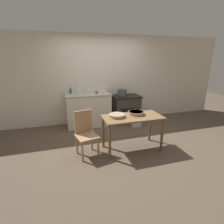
{
  "coord_description": "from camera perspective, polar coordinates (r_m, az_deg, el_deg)",
  "views": [
    {
      "loc": [
        -1.2,
        -3.54,
        1.92
      ],
      "look_at": [
        0.0,
        0.43,
        0.61
      ],
      "focal_mm": 28.0,
      "sensor_mm": 36.0,
      "label": 1
    }
  ],
  "objects": [
    {
      "name": "bottle_mid_left",
      "position": [
        5.05,
        -13.38,
        6.66
      ],
      "size": [
        0.07,
        0.07,
        0.18
      ],
      "color": "#3D5675",
      "rests_on": "counter_cabinet"
    },
    {
      "name": "cup_center_left",
      "position": [
        4.88,
        -5.06,
        6.36
      ],
      "size": [
        0.07,
        0.07,
        0.09
      ],
      "primitive_type": "cylinder",
      "color": "#4C6B99",
      "rests_on": "counter_cabinet"
    },
    {
      "name": "chair",
      "position": [
        3.56,
        -8.66,
        -6.58
      ],
      "size": [
        0.48,
        0.48,
        0.91
      ],
      "rotation": [
        0.0,
        0.0,
        0.21
      ],
      "color": "#A87F56",
      "rests_on": "ground_plane"
    },
    {
      "name": "work_table",
      "position": [
        3.68,
        6.68,
        -3.07
      ],
      "size": [
        1.23,
        0.61,
        0.75
      ],
      "color": "brown",
      "rests_on": "ground_plane"
    },
    {
      "name": "mixing_bowl_small",
      "position": [
        3.57,
        1.62,
        -1.09
      ],
      "size": [
        0.32,
        0.32,
        0.06
      ],
      "color": "tan",
      "rests_on": "work_table"
    },
    {
      "name": "counter_cabinet",
      "position": [
        5.06,
        -7.71,
        0.71
      ],
      "size": [
        1.25,
        0.62,
        0.94
      ],
      "color": "beige",
      "rests_on": "ground_plane"
    },
    {
      "name": "bottle_far_left",
      "position": [
        4.93,
        -10.73,
        6.85
      ],
      "size": [
        0.06,
        0.06,
        0.24
      ],
      "color": "silver",
      "rests_on": "counter_cabinet"
    },
    {
      "name": "flour_sack",
      "position": [
        5.07,
        7.93,
        -2.55
      ],
      "size": [
        0.26,
        0.18,
        0.4
      ],
      "primitive_type": "cube",
      "color": "beige",
      "rests_on": "ground_plane"
    },
    {
      "name": "wall_back",
      "position": [
        5.3,
        -3.65,
        10.47
      ],
      "size": [
        8.0,
        0.07,
        2.55
      ],
      "color": "beige",
      "rests_on": "ground_plane"
    },
    {
      "name": "cup_center",
      "position": [
        4.96,
        -2.58,
        6.56
      ],
      "size": [
        0.07,
        0.07,
        0.08
      ],
      "primitive_type": "cylinder",
      "color": "silver",
      "rests_on": "counter_cabinet"
    },
    {
      "name": "ground_plane",
      "position": [
        4.2,
        1.73,
        -9.7
      ],
      "size": [
        14.0,
        14.0,
        0.0
      ],
      "primitive_type": "plane",
      "color": "brown"
    },
    {
      "name": "mixing_bowl_large",
      "position": [
        3.76,
        7.87,
        -0.2
      ],
      "size": [
        0.34,
        0.34,
        0.07
      ],
      "color": "tan",
      "rests_on": "work_table"
    },
    {
      "name": "bottle_left",
      "position": [
        5.03,
        -8.16,
        7.11
      ],
      "size": [
        0.07,
        0.07,
        0.23
      ],
      "color": "silver",
      "rests_on": "counter_cabinet"
    },
    {
      "name": "stove",
      "position": [
        5.37,
        4.57,
        1.11
      ],
      "size": [
        0.8,
        0.63,
        0.82
      ],
      "color": "#38332D",
      "rests_on": "ground_plane"
    },
    {
      "name": "stock_pot",
      "position": [
        5.21,
        3.31,
        6.35
      ],
      "size": [
        0.28,
        0.28,
        0.22
      ],
      "color": "#4C4C51",
      "rests_on": "stove"
    }
  ]
}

